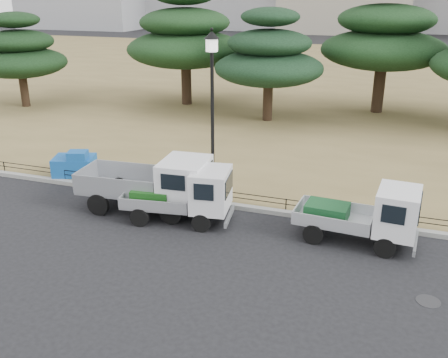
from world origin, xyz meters
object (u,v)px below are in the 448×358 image
at_px(street_lamp, 212,89).
at_px(truck_kei_rear, 366,215).
at_px(truck_large, 152,181).
at_px(tarp_pile, 75,165).
at_px(truck_kei_front, 185,195).

bearing_deg(street_lamp, truck_kei_rear, -14.79).
height_order(truck_large, tarp_pile, truck_large).
xyz_separation_m(truck_large, truck_kei_rear, (7.14, -0.01, -0.16)).
xyz_separation_m(truck_kei_rear, street_lamp, (-5.43, 1.43, 3.18)).
xyz_separation_m(truck_kei_front, truck_kei_rear, (5.73, 0.37, 0.01)).
xyz_separation_m(truck_large, truck_kei_front, (1.41, -0.38, -0.16)).
distance_m(truck_kei_front, street_lamp, 3.68).
bearing_deg(tarp_pile, truck_large, -22.75).
bearing_deg(tarp_pile, street_lamp, -4.21).
distance_m(truck_large, truck_kei_front, 1.47).
bearing_deg(truck_large, truck_kei_rear, -4.09).
bearing_deg(truck_kei_rear, street_lamp, 169.29).
relative_size(truck_large, truck_kei_front, 1.25).
height_order(truck_large, street_lamp, street_lamp).
xyz_separation_m(truck_large, tarp_pile, (-4.48, 1.88, -0.51)).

